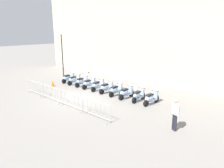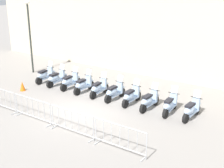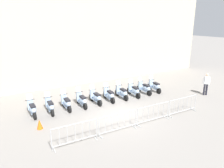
% 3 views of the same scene
% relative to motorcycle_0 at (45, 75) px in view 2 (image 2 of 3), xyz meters
% --- Properties ---
extents(ground_plane, '(120.00, 120.00, 0.00)m').
position_rel_motorcycle_0_xyz_m(ground_plane, '(4.56, -2.78, -0.45)').
color(ground_plane, gray).
extents(motorcycle_0, '(0.56, 1.72, 1.24)m').
position_rel_motorcycle_0_xyz_m(motorcycle_0, '(0.00, 0.00, 0.00)').
color(motorcycle_0, black).
rests_on(motorcycle_0, ground).
extents(motorcycle_1, '(0.56, 1.73, 1.24)m').
position_rel_motorcycle_0_xyz_m(motorcycle_1, '(1.04, -0.14, 0.00)').
color(motorcycle_1, black).
rests_on(motorcycle_1, ground).
extents(motorcycle_2, '(0.56, 1.72, 1.24)m').
position_rel_motorcycle_0_xyz_m(motorcycle_2, '(2.09, -0.18, 0.00)').
color(motorcycle_2, black).
rests_on(motorcycle_2, ground).
extents(motorcycle_3, '(0.56, 1.73, 1.24)m').
position_rel_motorcycle_0_xyz_m(motorcycle_3, '(3.14, -0.29, 0.00)').
color(motorcycle_3, black).
rests_on(motorcycle_3, ground).
extents(motorcycle_4, '(0.56, 1.72, 1.24)m').
position_rel_motorcycle_0_xyz_m(motorcycle_4, '(4.19, -0.31, 0.00)').
color(motorcycle_4, black).
rests_on(motorcycle_4, ground).
extents(motorcycle_5, '(0.58, 1.73, 1.24)m').
position_rel_motorcycle_0_xyz_m(motorcycle_5, '(5.23, -0.39, 0.00)').
color(motorcycle_5, black).
rests_on(motorcycle_5, ground).
extents(motorcycle_6, '(0.56, 1.73, 1.24)m').
position_rel_motorcycle_0_xyz_m(motorcycle_6, '(6.28, -0.49, 0.00)').
color(motorcycle_6, black).
rests_on(motorcycle_6, ground).
extents(motorcycle_7, '(0.58, 1.73, 1.24)m').
position_rel_motorcycle_0_xyz_m(motorcycle_7, '(7.32, -0.61, 0.00)').
color(motorcycle_7, black).
rests_on(motorcycle_7, ground).
extents(motorcycle_8, '(0.56, 1.72, 1.24)m').
position_rel_motorcycle_0_xyz_m(motorcycle_8, '(8.38, -0.59, 0.00)').
color(motorcycle_8, black).
rests_on(motorcycle_8, ground).
extents(motorcycle_9, '(0.61, 1.72, 1.24)m').
position_rel_motorcycle_0_xyz_m(motorcycle_9, '(9.42, -0.63, 0.00)').
color(motorcycle_9, black).
rests_on(motorcycle_9, ground).
extents(barrier_segment_0, '(2.24, 0.57, 1.07)m').
position_rel_motorcycle_0_xyz_m(barrier_segment_0, '(0.97, -4.22, 0.07)').
color(barrier_segment_0, '#B2B5B7').
rests_on(barrier_segment_0, ground).
extents(barrier_segment_1, '(2.24, 0.57, 1.07)m').
position_rel_motorcycle_0_xyz_m(barrier_segment_1, '(3.29, -4.37, 0.07)').
color(barrier_segment_1, '#B2B5B7').
rests_on(barrier_segment_1, ground).
extents(barrier_segment_2, '(2.24, 0.57, 1.07)m').
position_rel_motorcycle_0_xyz_m(barrier_segment_2, '(5.61, -4.52, 0.07)').
color(barrier_segment_2, '#B2B5B7').
rests_on(barrier_segment_2, ground).
extents(barrier_segment_3, '(2.24, 0.57, 1.07)m').
position_rel_motorcycle_0_xyz_m(barrier_segment_3, '(7.94, -4.66, 0.07)').
color(barrier_segment_3, '#B2B5B7').
rests_on(barrier_segment_3, ground).
extents(street_lamp, '(0.36, 0.36, 4.82)m').
position_rel_motorcycle_0_xyz_m(street_lamp, '(-2.22, 1.20, 2.53)').
color(street_lamp, '#2D332D').
rests_on(street_lamp, ground).
extents(traffic_cone, '(0.32, 0.32, 0.55)m').
position_rel_motorcycle_0_xyz_m(traffic_cone, '(-0.07, -1.83, -0.18)').
color(traffic_cone, orange).
rests_on(traffic_cone, ground).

